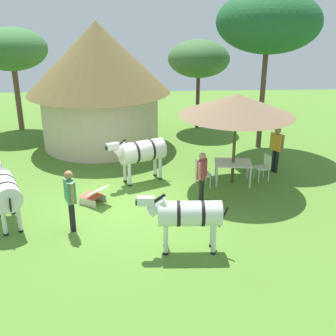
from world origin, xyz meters
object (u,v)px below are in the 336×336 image
at_px(guest_beside_umbrella, 202,173).
at_px(striped_lounge_chair, 94,195).
at_px(thatched_hut, 99,80).
at_px(patio_chair_near_hut, 264,165).
at_px(acacia_tree_behind_hut, 199,59).
at_px(shade_umbrella, 237,105).
at_px(patio_chair_east_end, 201,172).
at_px(guest_behind_table, 277,146).
at_px(zebra_nearest_camera, 187,214).
at_px(standing_watcher, 70,195).
at_px(acacia_tree_far_lawn, 268,22).
at_px(acacia_tree_right_background, 12,50).
at_px(zebra_toward_hut, 141,152).
at_px(zebra_by_umbrella, 5,190).
at_px(patio_dining_table, 233,165).

bearing_deg(guest_beside_umbrella, striped_lounge_chair, -67.35).
distance_m(thatched_hut, patio_chair_near_hut, 7.59).
xyz_separation_m(thatched_hut, acacia_tree_behind_hut, (4.39, 2.43, 0.52)).
bearing_deg(shade_umbrella, patio_chair_east_end, -165.79).
relative_size(guest_beside_umbrella, striped_lounge_chair, 1.62).
bearing_deg(striped_lounge_chair, guest_behind_table, -38.93).
distance_m(zebra_nearest_camera, acacia_tree_behind_hut, 11.30).
bearing_deg(acacia_tree_behind_hut, standing_watcher, -114.51).
xyz_separation_m(shade_umbrella, acacia_tree_behind_hut, (-0.37, 6.90, 0.61)).
xyz_separation_m(acacia_tree_behind_hut, acacia_tree_far_lawn, (2.23, -3.15, 1.71)).
height_order(acacia_tree_behind_hut, acacia_tree_right_background, acacia_tree_right_background).
bearing_deg(standing_watcher, zebra_toward_hut, 127.74).
xyz_separation_m(standing_watcher, acacia_tree_right_background, (-4.02, 9.92, 2.71)).
bearing_deg(shade_umbrella, acacia_tree_right_background, 141.64).
bearing_deg(zebra_toward_hut, zebra_by_umbrella, 101.42).
distance_m(guest_behind_table, zebra_toward_hut, 4.79).
height_order(patio_chair_near_hut, striped_lounge_chair, patio_chair_near_hut).
relative_size(zebra_nearest_camera, acacia_tree_right_background, 0.46).
bearing_deg(patio_chair_near_hut, patio_chair_east_end, 91.74).
height_order(patio_dining_table, acacia_tree_right_background, acacia_tree_right_background).
distance_m(acacia_tree_behind_hut, acacia_tree_far_lawn, 4.22).
bearing_deg(zebra_nearest_camera, zebra_toward_hut, 16.27).
xyz_separation_m(patio_chair_east_end, acacia_tree_far_lawn, (2.96, 4.03, 4.47)).
xyz_separation_m(guest_beside_umbrella, zebra_by_umbrella, (-5.42, -1.07, 0.05)).
xyz_separation_m(zebra_by_umbrella, acacia_tree_behind_hut, (6.28, 9.34, 2.28)).
bearing_deg(acacia_tree_right_background, zebra_toward_hut, -48.95).
height_order(thatched_hut, guest_behind_table, thatched_hut).
height_order(zebra_by_umbrella, zebra_toward_hut, zebra_toward_hut).
height_order(standing_watcher, zebra_by_umbrella, standing_watcher).
xyz_separation_m(shade_umbrella, guest_beside_umbrella, (-1.23, -1.37, -1.73)).
distance_m(shade_umbrella, guest_beside_umbrella, 2.52).
bearing_deg(patio_dining_table, zebra_toward_hut, 173.67).
distance_m(guest_beside_umbrella, zebra_toward_hut, 2.50).
xyz_separation_m(patio_chair_near_hut, guest_beside_umbrella, (-2.34, -1.58, 0.42)).
distance_m(shade_umbrella, acacia_tree_behind_hut, 6.94).
relative_size(shade_umbrella, acacia_tree_behind_hut, 0.89).
distance_m(acacia_tree_right_background, acacia_tree_far_lawn, 11.27).
distance_m(thatched_hut, guest_behind_table, 7.59).
xyz_separation_m(shade_umbrella, striped_lounge_chair, (-4.46, -1.31, -2.42)).
bearing_deg(acacia_tree_right_background, acacia_tree_behind_hut, -0.75).
xyz_separation_m(guest_beside_umbrella, standing_watcher, (-3.62, -1.53, 0.07)).
bearing_deg(zebra_nearest_camera, guest_beside_umbrella, -12.65).
distance_m(standing_watcher, acacia_tree_far_lawn, 10.24).
bearing_deg(zebra_toward_hut, guest_beside_umbrella, -159.41).
relative_size(standing_watcher, striped_lounge_chair, 1.74).
height_order(shade_umbrella, patio_dining_table, shade_umbrella).
relative_size(patio_chair_east_end, standing_watcher, 0.53).
xyz_separation_m(patio_chair_east_end, guest_behind_table, (2.81, 1.19, 0.47)).
bearing_deg(thatched_hut, zebra_nearest_camera, -71.58).
bearing_deg(acacia_tree_right_background, guest_behind_table, -29.98).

